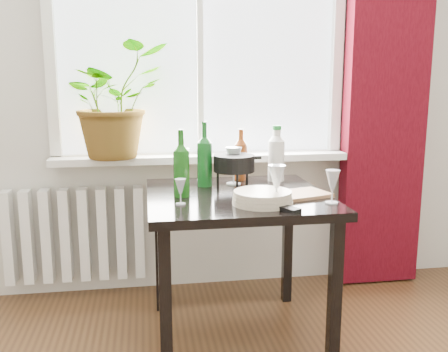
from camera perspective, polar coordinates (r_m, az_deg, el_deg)
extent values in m
cube|color=white|center=(2.99, -2.85, 17.15)|extent=(1.72, 0.08, 1.62)
cube|color=silver|center=(2.94, -2.56, 2.11)|extent=(1.72, 0.20, 0.04)
cube|color=#38050D|center=(3.20, 18.14, 10.77)|extent=(0.50, 0.12, 2.56)
cube|color=white|center=(3.08, -16.64, -6.44)|extent=(0.80, 0.10, 0.55)
cube|color=black|center=(2.39, 1.50, -2.49)|extent=(0.85, 0.85, 0.04)
cube|color=black|center=(2.13, -6.69, -14.84)|extent=(0.05, 0.05, 0.70)
cube|color=black|center=(2.81, -7.35, -8.39)|extent=(0.05, 0.05, 0.70)
cube|color=black|center=(2.28, 12.53, -13.33)|extent=(0.05, 0.05, 0.70)
cube|color=black|center=(2.92, 7.25, -7.64)|extent=(0.05, 0.05, 0.70)
imported|color=#32741E|center=(2.85, -12.50, 8.40)|extent=(0.75, 0.74, 0.63)
cylinder|color=beige|center=(2.19, 4.42, -2.48)|extent=(0.32, 0.32, 0.06)
cube|color=black|center=(2.11, 6.71, -3.60)|extent=(0.13, 0.17, 0.02)
cube|color=#956843|center=(2.36, 8.42, -2.12)|extent=(0.33, 0.26, 0.02)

